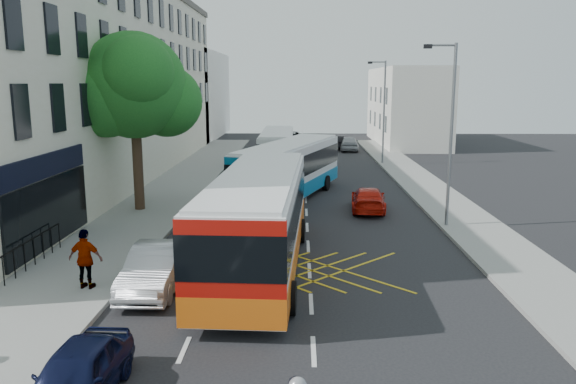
# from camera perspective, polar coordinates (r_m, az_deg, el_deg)

# --- Properties ---
(ground) EXTENTS (120.00, 120.00, 0.00)m
(ground) POSITION_cam_1_polar(r_m,az_deg,el_deg) (14.34, 2.61, -15.84)
(ground) COLOR black
(ground) RESTS_ON ground
(pavement_left) EXTENTS (5.00, 70.00, 0.15)m
(pavement_left) POSITION_cam_1_polar(r_m,az_deg,el_deg) (29.65, -14.78, -1.79)
(pavement_left) COLOR gray
(pavement_left) RESTS_ON ground
(pavement_right) EXTENTS (3.00, 70.00, 0.15)m
(pavement_right) POSITION_cam_1_polar(r_m,az_deg,el_deg) (29.58, 16.58, -1.92)
(pavement_right) COLOR gray
(pavement_right) RESTS_ON ground
(terrace_main) EXTENTS (8.30, 45.00, 13.50)m
(terrace_main) POSITION_cam_1_polar(r_m,az_deg,el_deg) (39.69, -19.27, 10.85)
(terrace_main) COLOR beige
(terrace_main) RESTS_ON ground
(terrace_far) EXTENTS (8.00, 20.00, 10.00)m
(terrace_far) POSITION_cam_1_polar(r_m,az_deg,el_deg) (69.16, -10.35, 9.66)
(terrace_far) COLOR silver
(terrace_far) RESTS_ON ground
(building_right) EXTENTS (6.00, 18.00, 8.00)m
(building_right) POSITION_cam_1_polar(r_m,az_deg,el_deg) (61.89, 11.89, 8.53)
(building_right) COLOR silver
(building_right) RESTS_ON ground
(street_tree) EXTENTS (6.30, 5.70, 8.80)m
(street_tree) POSITION_cam_1_polar(r_m,az_deg,el_deg) (28.92, -15.44, 10.29)
(street_tree) COLOR #382619
(street_tree) RESTS_ON pavement_left
(lamp_near) EXTENTS (1.45, 0.15, 8.00)m
(lamp_near) POSITION_cam_1_polar(r_m,az_deg,el_deg) (25.71, 16.07, 6.47)
(lamp_near) COLOR slate
(lamp_near) RESTS_ON pavement_right
(lamp_far) EXTENTS (1.45, 0.15, 8.00)m
(lamp_far) POSITION_cam_1_polar(r_m,az_deg,el_deg) (45.30, 9.61, 8.55)
(lamp_far) COLOR slate
(lamp_far) RESTS_ON pavement_right
(railings) EXTENTS (0.08, 5.60, 1.14)m
(railings) POSITION_cam_1_polar(r_m,az_deg,el_deg) (21.15, -25.20, -5.84)
(railings) COLOR black
(railings) RESTS_ON pavement_left
(bus_near) EXTENTS (3.39, 12.20, 3.40)m
(bus_near) POSITION_cam_1_polar(r_m,az_deg,el_deg) (19.70, -3.02, -2.74)
(bus_near) COLOR silver
(bus_near) RESTS_ON ground
(bus_mid) EXTENTS (6.08, 11.57, 3.18)m
(bus_mid) POSITION_cam_1_polar(r_m,az_deg,el_deg) (31.60, 0.15, 2.31)
(bus_mid) COLOR silver
(bus_mid) RESTS_ON ground
(bus_far) EXTENTS (2.60, 10.30, 2.89)m
(bus_far) POSITION_cam_1_polar(r_m,az_deg,el_deg) (42.80, -1.12, 4.41)
(bus_far) COLOR silver
(bus_far) RESTS_ON ground
(parked_car_blue) EXTENTS (1.60, 3.65, 1.22)m
(parked_car_blue) POSITION_cam_1_polar(r_m,az_deg,el_deg) (12.81, -20.64, -17.00)
(parked_car_blue) COLOR black
(parked_car_blue) RESTS_ON ground
(parked_car_silver) EXTENTS (1.54, 4.35, 1.43)m
(parked_car_silver) POSITION_cam_1_polar(r_m,az_deg,el_deg) (18.40, -13.27, -7.52)
(parked_car_silver) COLOR #B4B6BD
(parked_car_silver) RESTS_ON ground
(red_hatchback) EXTENTS (2.05, 4.29, 1.21)m
(red_hatchback) POSITION_cam_1_polar(r_m,az_deg,el_deg) (29.09, 8.15, -0.72)
(red_hatchback) COLOR red
(red_hatchback) RESTS_ON ground
(distant_car_grey) EXTENTS (2.97, 5.46, 1.45)m
(distant_car_grey) POSITION_cam_1_polar(r_m,az_deg,el_deg) (58.55, 0.46, 5.42)
(distant_car_grey) COLOR #464A4F
(distant_car_grey) RESTS_ON ground
(distant_car_silver) EXTENTS (1.95, 4.35, 1.45)m
(distant_car_silver) POSITION_cam_1_polar(r_m,az_deg,el_deg) (54.66, 6.24, 4.95)
(distant_car_silver) COLOR #A4A6AC
(distant_car_silver) RESTS_ON ground
(distant_car_dark) EXTENTS (1.70, 3.96, 1.27)m
(distant_car_dark) POSITION_cam_1_polar(r_m,az_deg,el_deg) (56.33, 5.06, 5.06)
(distant_car_dark) COLOR black
(distant_car_dark) RESTS_ON ground
(pedestrian_far) EXTENTS (1.17, 0.63, 1.90)m
(pedestrian_far) POSITION_cam_1_polar(r_m,az_deg,el_deg) (18.63, -19.87, -6.42)
(pedestrian_far) COLOR gray
(pedestrian_far) RESTS_ON pavement_left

